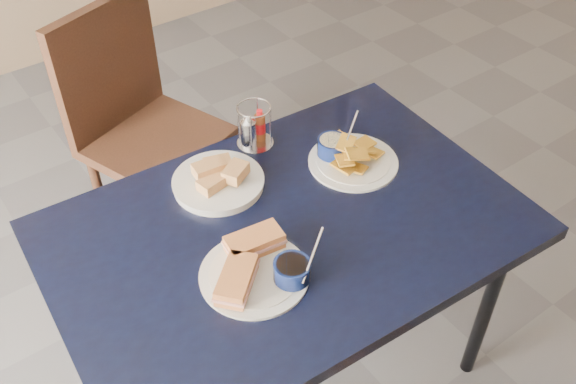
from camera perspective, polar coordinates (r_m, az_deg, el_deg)
ground at (r=2.35m, az=5.24°, el=-13.54°), size 6.00×6.00×0.00m
dining_table at (r=1.72m, az=-0.03°, el=-4.45°), size 1.26×0.88×0.75m
chair_far at (r=2.47m, az=-12.80°, el=6.95°), size 0.57×0.57×0.95m
sandwich_plate at (r=1.55m, az=-2.72°, el=-6.66°), size 0.30×0.27×0.12m
plantain_plate at (r=1.86m, az=5.20°, el=3.27°), size 0.26×0.26×0.12m
bread_basket at (r=1.78m, az=-6.21°, el=1.07°), size 0.25×0.25×0.07m
condiment_caddy at (r=1.89m, az=-3.12°, el=5.61°), size 0.11×0.11×0.14m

